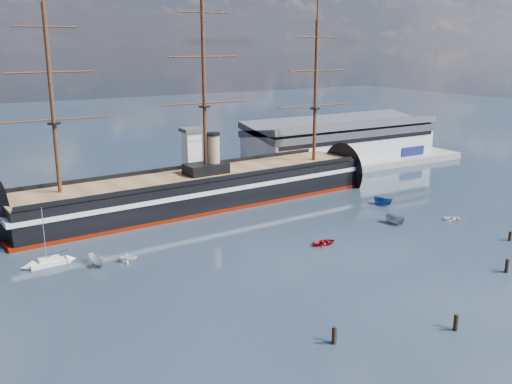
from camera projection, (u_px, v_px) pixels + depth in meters
ground at (245, 227)px, 121.58m from camera, size 600.00×600.00×0.00m
quay at (212, 186)px, 156.42m from camera, size 180.00×18.00×2.00m
warehouse at (340, 140)px, 181.54m from camera, size 63.00×21.00×11.60m
quay_tower at (192, 156)px, 147.97m from camera, size 5.00×5.00×15.00m
warship at (192, 191)px, 135.63m from camera, size 113.36×21.80×53.94m
sailboat at (49, 262)px, 100.72m from camera, size 6.82×2.34×10.76m
motorboat_a at (98, 266)px, 100.84m from camera, size 6.36×3.09×2.44m
motorboat_b at (325, 245)px, 111.31m from camera, size 1.55×3.12×1.40m
motorboat_c at (395, 224)px, 123.92m from camera, size 6.41×3.15×2.45m
motorboat_d at (128, 262)px, 102.56m from camera, size 4.85×6.21×2.09m
motorboat_e at (455, 221)px, 126.27m from camera, size 2.62×2.97×1.33m
motorboat_f at (383, 205)px, 138.35m from camera, size 6.18×3.92×2.32m
piling_near_left at (334, 344)px, 74.71m from camera, size 0.64×0.64×3.12m
piling_near_mid at (455, 330)px, 78.17m from camera, size 0.64×0.64×3.08m
piling_near_right at (506, 272)px, 97.82m from camera, size 0.64×0.64×3.18m
piling_far_right at (510, 241)px, 113.51m from camera, size 0.64×0.64×2.65m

